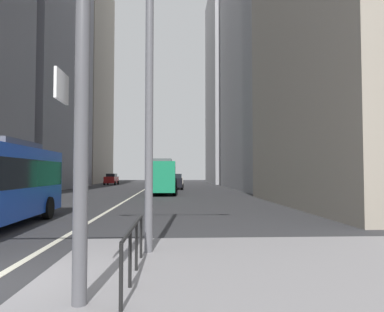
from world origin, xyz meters
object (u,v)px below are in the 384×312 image
Objects in this scene: car_oncoming_mid at (111,179)px; car_receding_near at (175,181)px; city_bus_red_receding at (163,175)px; car_receding_far at (176,180)px; street_lamp_post at (150,46)px.

car_oncoming_mid is 0.91× the size of car_receding_near.
car_receding_near is (1.27, 9.43, -0.84)m from city_bus_red_receding.
car_receding_far is at bearing 84.72° from city_bus_red_receding.
street_lamp_post reaches higher than car_oncoming_mid.
car_oncoming_mid is 56.76m from street_lamp_post.
car_receding_far is at bearing 88.69° from street_lamp_post.
street_lamp_post is at bearing -89.14° from city_bus_red_receding.
city_bus_red_receding is 15.47m from car_receding_far.
car_oncoming_mid is at bearing 121.08° from car_receding_near.
car_receding_far is (11.03, -12.09, 0.00)m from car_oncoming_mid.
street_lamp_post reaches higher than city_bus_red_receding.
street_lamp_post is (0.42, -28.22, 3.45)m from city_bus_red_receding.
city_bus_red_receding is at bearing -97.67° from car_receding_near.
car_oncoming_mid is at bearing 132.37° from car_receding_far.
city_bus_red_receding is at bearing -70.72° from car_oncoming_mid.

